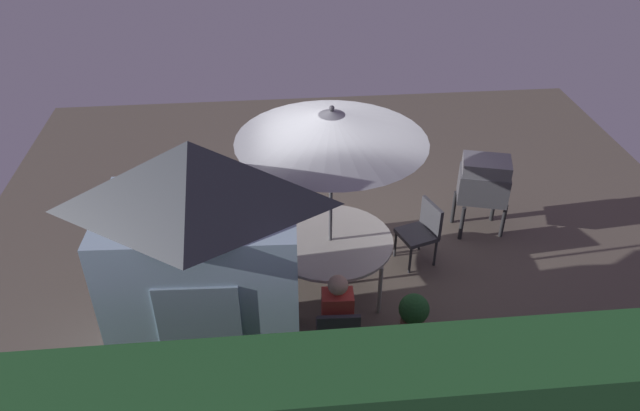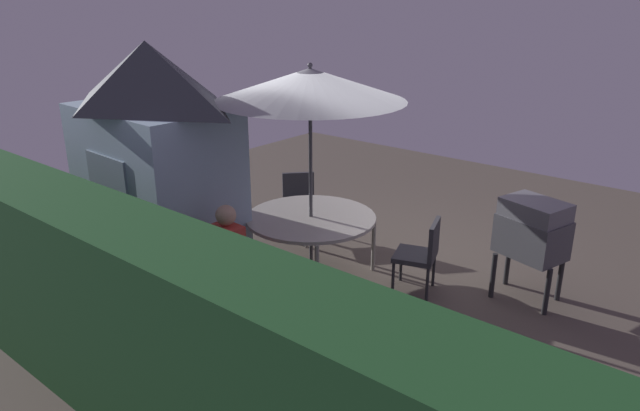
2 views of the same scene
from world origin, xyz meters
name	(u,v)px [view 1 (image 1 of 2)]	position (x,y,z in m)	size (l,w,h in m)	color
ground_plane	(350,255)	(0.00, 0.00, 0.00)	(11.00, 11.00, 0.00)	brown
garden_shed	(204,261)	(1.80, 1.77, 1.45)	(2.10, 1.43, 2.84)	#9EBCD1
patio_table	(330,242)	(0.36, 0.62, 0.72)	(1.60, 1.60, 0.77)	#B2ADA3
patio_umbrella	(332,126)	(0.36, 0.62, 2.36)	(2.22, 2.22, 2.61)	#4C4C51
bbq_grill	(484,181)	(-1.98, -0.45, 0.85)	(0.81, 0.67, 1.20)	#47474C
chair_near_shed	(338,334)	(0.43, 2.01, 0.52)	(0.48, 0.49, 0.90)	#38383D
chair_far_side	(422,229)	(-0.96, 0.18, 0.52)	(0.59, 0.58, 0.90)	#38383D
chair_toward_hedge	(255,220)	(1.32, -0.26, 0.52)	(0.65, 0.65, 0.90)	#38383D
potted_plant_by_shed	(413,315)	(-0.53, 1.60, 0.33)	(0.37, 0.37, 0.60)	#936651
potted_plant_by_grill	(123,251)	(3.10, 0.08, 0.37)	(0.37, 0.37, 0.71)	#936651
person_in_red	(337,311)	(0.42, 1.92, 0.78)	(0.35, 0.26, 1.26)	#CC3D33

